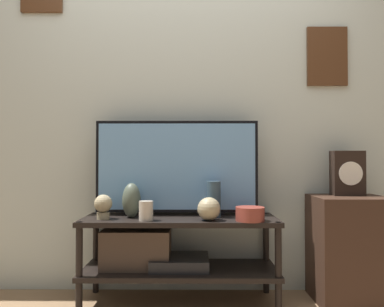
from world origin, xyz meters
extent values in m
cube|color=beige|center=(0.00, 0.52, 1.35)|extent=(6.40, 0.06, 2.70)
cube|color=#4C2D19|center=(1.01, 0.48, 1.61)|extent=(0.28, 0.02, 0.41)
cube|color=beige|center=(1.01, 0.47, 1.61)|extent=(0.24, 0.01, 0.37)
cube|color=black|center=(0.00, 0.25, 0.52)|extent=(1.21, 0.43, 0.03)
cube|color=black|center=(0.00, 0.25, 0.20)|extent=(1.21, 0.43, 0.03)
cylinder|color=black|center=(-0.58, 0.07, 0.27)|extent=(0.04, 0.04, 0.53)
cylinder|color=black|center=(0.58, 0.07, 0.27)|extent=(0.04, 0.04, 0.53)
cylinder|color=black|center=(-0.58, 0.44, 0.27)|extent=(0.04, 0.04, 0.53)
cylinder|color=black|center=(0.58, 0.44, 0.27)|extent=(0.04, 0.04, 0.53)
cube|color=black|center=(0.00, 0.25, 0.25)|extent=(0.36, 0.30, 0.07)
cube|color=#47382D|center=(-0.27, 0.25, 0.34)|extent=(0.42, 0.24, 0.24)
cylinder|color=black|center=(-0.31, 0.35, 0.54)|extent=(0.05, 0.05, 0.02)
cylinder|color=black|center=(0.27, 0.35, 0.54)|extent=(0.05, 0.05, 0.02)
cube|color=black|center=(-0.02, 0.35, 0.85)|extent=(1.06, 0.04, 0.60)
cube|color=#6B9ED1|center=(-0.02, 0.33, 0.85)|extent=(1.02, 0.01, 0.56)
ellipsoid|color=#4C5647|center=(-0.30, 0.24, 0.64)|extent=(0.12, 0.12, 0.22)
cylinder|color=#2D4251|center=(0.21, 0.26, 0.65)|extent=(0.09, 0.09, 0.23)
cylinder|color=brown|center=(0.42, 0.11, 0.57)|extent=(0.17, 0.17, 0.08)
sphere|color=tan|center=(0.18, 0.13, 0.60)|extent=(0.14, 0.14, 0.14)
cylinder|color=#C1B29E|center=(-0.20, 0.12, 0.59)|extent=(0.08, 0.08, 0.12)
cylinder|color=tan|center=(-0.46, 0.18, 0.55)|extent=(0.08, 0.08, 0.04)
sphere|color=tan|center=(-0.46, 0.18, 0.63)|extent=(0.11, 0.11, 0.11)
cube|color=#382319|center=(1.07, 0.27, 0.33)|extent=(0.45, 0.39, 0.66)
cube|color=black|center=(1.09, 0.33, 0.81)|extent=(0.20, 0.10, 0.29)
cylinder|color=white|center=(1.09, 0.28, 0.81)|extent=(0.15, 0.01, 0.15)
camera|label=1|loc=(0.09, -2.10, 0.89)|focal=35.00mm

